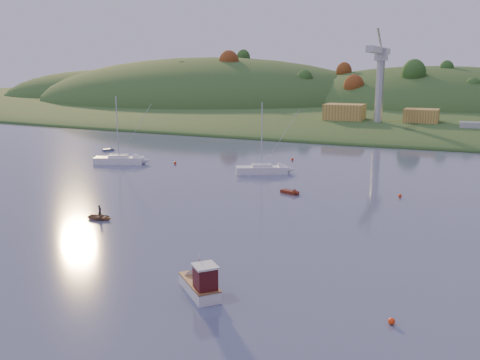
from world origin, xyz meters
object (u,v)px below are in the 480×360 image
at_px(sailboat_near, 119,159).
at_px(canoe, 100,217).
at_px(red_tender, 293,193).
at_px(sailboat_far, 262,169).
at_px(fishing_boat, 198,281).
at_px(grey_dinghy, 110,149).

relative_size(sailboat_near, canoe, 4.13).
bearing_deg(red_tender, canoe, -107.14).
height_order(sailboat_far, canoe, sailboat_far).
xyz_separation_m(sailboat_near, red_tender, (37.41, -10.23, -0.57)).
relative_size(sailboat_far, canoe, 3.96).
xyz_separation_m(fishing_boat, canoe, (-20.39, 13.66, -0.53)).
bearing_deg(fishing_boat, canoe, 9.15).
distance_m(sailboat_far, canoe, 34.47).
relative_size(sailboat_near, grey_dinghy, 4.22).
bearing_deg(sailboat_far, grey_dinghy, 138.05).
distance_m(fishing_boat, grey_dinghy, 77.86).
bearing_deg(sailboat_near, red_tender, -37.20).
distance_m(fishing_boat, sailboat_near, 60.99).
xyz_separation_m(sailboat_far, canoe, (-7.43, -33.66, -0.45)).
height_order(fishing_boat, sailboat_far, sailboat_far).
bearing_deg(fishing_boat, red_tender, -41.51).
bearing_deg(sailboat_near, canoe, -79.11).
height_order(sailboat_far, red_tender, sailboat_far).
distance_m(sailboat_near, canoe, 37.69).
height_order(fishing_boat, canoe, fishing_boat).
bearing_deg(fishing_boat, sailboat_near, -5.04).
xyz_separation_m(sailboat_near, grey_dinghy, (-11.35, 12.48, -0.58)).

